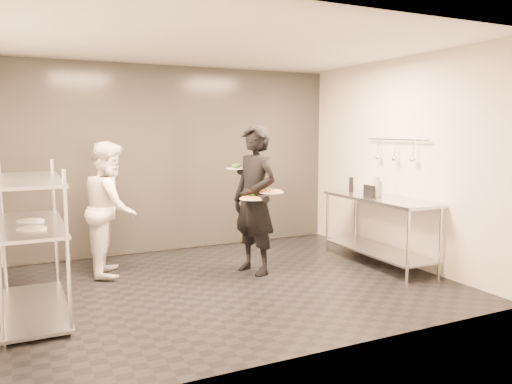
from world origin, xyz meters
name	(u,v)px	position (x,y,z in m)	size (l,w,h in m)	color
room_shell	(198,161)	(0.00, 1.18, 1.40)	(5.00, 4.00, 2.80)	black
pass_rack	(32,238)	(-2.15, 0.00, 0.77)	(0.60, 1.60, 1.50)	silver
prep_counter	(379,219)	(2.18, 0.00, 0.63)	(0.60, 1.80, 0.92)	silver
utensil_rail	(395,151)	(2.43, 0.00, 1.55)	(0.07, 1.20, 0.31)	silver
waiter	(255,200)	(0.46, 0.34, 0.94)	(0.69, 0.45, 1.89)	black
chef	(111,208)	(-1.20, 1.10, 0.85)	(0.82, 0.64, 1.69)	white
pizza_plate_near	(253,198)	(0.36, 0.17, 1.00)	(0.33, 0.33, 0.05)	white
pizza_plate_far	(271,192)	(0.60, 0.15, 1.07)	(0.30, 0.30, 0.05)	white
salad_plate	(236,167)	(0.34, 0.63, 1.35)	(0.27, 0.27, 0.07)	white
pos_monitor	(369,191)	(2.06, 0.07, 1.00)	(0.05, 0.23, 0.17)	black
bottle_green	(376,187)	(2.13, 0.01, 1.06)	(0.08, 0.08, 0.28)	#94A093
bottle_clear	(380,189)	(2.21, 0.03, 1.03)	(0.07, 0.07, 0.22)	#94A093
bottle_dark	(351,185)	(2.16, 0.61, 1.03)	(0.06, 0.06, 0.22)	black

